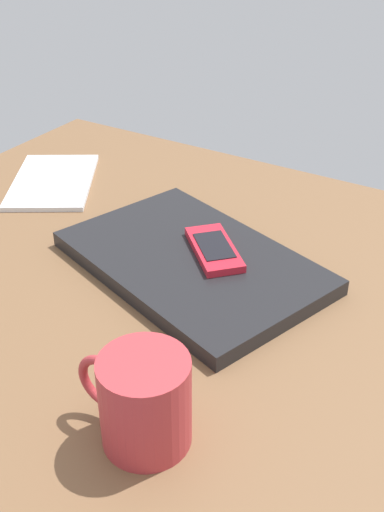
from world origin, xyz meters
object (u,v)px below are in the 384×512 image
at_px(cell_phone_on_laptop, 214,249).
at_px(coffee_mug, 143,401).
at_px(laptop_closed, 192,262).
at_px(notepad, 53,181).

distance_m(cell_phone_on_laptop, coffee_mug, 0.30).
bearing_deg(cell_phone_on_laptop, coffee_mug, 107.45).
distance_m(laptop_closed, notepad, 0.35).
bearing_deg(notepad, coffee_mug, 108.53).
bearing_deg(cell_phone_on_laptop, laptop_closed, 44.46).
bearing_deg(coffee_mug, notepad, -39.49).
distance_m(laptop_closed, cell_phone_on_laptop, 0.03).
xyz_separation_m(cell_phone_on_laptop, coffee_mug, (-0.09, 0.29, 0.02)).
bearing_deg(notepad, laptop_closed, 131.27).
xyz_separation_m(notepad, coffee_mug, (-0.45, 0.37, 0.04)).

